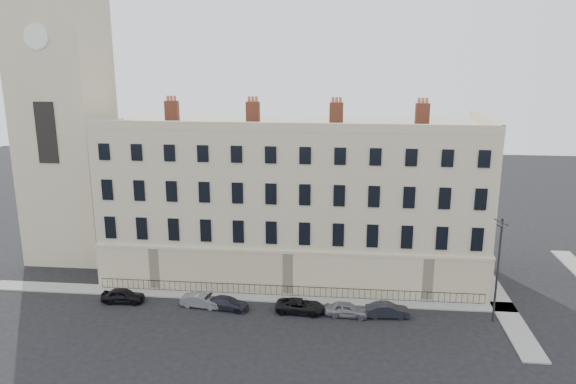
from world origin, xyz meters
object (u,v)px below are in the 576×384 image
Objects in this scene: car_d at (300,306)px; streetlamp at (498,266)px; car_c at (228,303)px; car_f at (388,310)px; car_b at (201,300)px; car_e at (347,309)px; car_a at (123,296)px.

car_d is 0.47× the size of streetlamp.
car_f is (13.68, -0.07, 0.05)m from car_c.
car_b is at bearing 84.15° from car_f.
streetlamp is (24.68, -0.27, 4.36)m from car_b.
car_f is at bearing -83.41° from car_b.
car_c is at bearing 92.39° from car_e.
car_d is at bearing -93.80° from car_a.
car_f is (3.41, 0.21, -0.01)m from car_e.
car_b is 0.99× the size of car_e.
car_f is (16.07, -0.30, 0.01)m from car_b.
car_d is 7.38m from car_f.
car_a is 0.99× the size of car_c.
streetlamp reaches higher than car_a.
car_d is at bearing 157.79° from streetlamp.
car_f is at bearing 158.21° from streetlamp.
car_e is at bearing -90.76° from car_d.
car_f is (7.37, -0.09, 0.02)m from car_d.
car_c is 1.03× the size of car_f.
car_a is 23.22m from car_f.
car_c is 0.90× the size of car_d.
car_a is 19.82m from car_e.
streetlamp is at bearing -94.59° from car_f.
streetlamp is at bearing -86.61° from car_d.
car_b is 0.40× the size of streetlamp.
streetlamp reaches higher than car_e.
car_b is 0.98× the size of car_f.
car_c is 6.31m from car_d.
streetlamp reaches higher than car_b.
car_b is 0.85× the size of car_d.
car_c is 10.28m from car_e.
car_b is at bearing 91.62° from car_e.
car_b is 0.94× the size of car_c.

